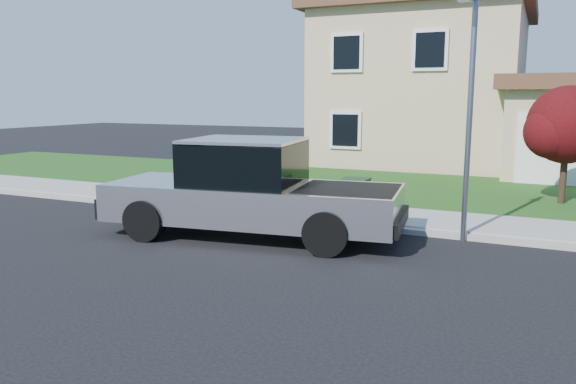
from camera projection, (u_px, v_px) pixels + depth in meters
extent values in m
plane|color=black|center=(243.00, 255.00, 10.51)|extent=(80.00, 80.00, 0.00)
cube|color=gray|center=(344.00, 225.00, 12.70)|extent=(40.00, 0.20, 0.12)
cube|color=gray|center=(358.00, 215.00, 13.68)|extent=(40.00, 2.00, 0.15)
cube|color=#194112|center=(401.00, 189.00, 17.73)|extent=(40.00, 7.00, 0.10)
cube|color=tan|center=(425.00, 90.00, 25.23)|extent=(8.00, 9.00, 6.40)
cube|color=#4C2D1E|center=(428.00, 12.00, 24.66)|extent=(8.80, 9.80, 0.50)
cube|color=white|center=(347.00, 53.00, 21.80)|extent=(1.30, 0.10, 1.50)
cube|color=white|center=(430.00, 50.00, 20.50)|extent=(1.30, 0.10, 1.50)
cube|color=black|center=(345.00, 130.00, 22.31)|extent=(1.30, 0.10, 1.50)
cylinder|color=black|center=(145.00, 220.00, 11.47)|extent=(0.89, 0.43, 0.86)
cylinder|color=black|center=(189.00, 203.00, 13.32)|extent=(0.89, 0.43, 0.86)
cylinder|color=black|center=(326.00, 233.00, 10.37)|extent=(0.89, 0.43, 0.86)
cylinder|color=black|center=(347.00, 213.00, 12.22)|extent=(0.89, 0.43, 0.86)
cube|color=silver|center=(252.00, 202.00, 11.77)|extent=(6.33, 2.90, 0.77)
cube|color=black|center=(245.00, 163.00, 11.68)|extent=(2.48, 2.26, 0.91)
cube|color=silver|center=(244.00, 141.00, 11.60)|extent=(2.48, 2.26, 0.09)
cube|color=black|center=(348.00, 190.00, 11.12)|extent=(2.14, 2.05, 0.06)
cube|color=black|center=(125.00, 201.00, 12.69)|extent=(0.39, 2.03, 0.43)
cube|color=black|center=(401.00, 221.00, 10.91)|extent=(0.39, 2.03, 0.27)
cube|color=black|center=(229.00, 161.00, 13.03)|extent=(0.16, 0.25, 0.19)
imported|color=tan|center=(270.00, 187.00, 13.09)|extent=(0.63, 0.43, 1.69)
cylinder|color=#D1B586|center=(270.00, 150.00, 12.95)|extent=(0.45, 0.45, 0.04)
cylinder|color=#D1B586|center=(270.00, 147.00, 12.94)|extent=(0.22, 0.22, 0.16)
cylinder|color=black|center=(563.00, 177.00, 14.94)|extent=(0.18, 0.18, 1.43)
sphere|color=#430E10|center=(567.00, 125.00, 14.71)|extent=(2.05, 2.05, 2.05)
sphere|color=#430E10|center=(552.00, 132.00, 14.64)|extent=(1.43, 1.43, 1.43)
cube|color=#0F3816|center=(354.00, 201.00, 12.71)|extent=(0.54, 0.62, 0.88)
cube|color=#0F3816|center=(355.00, 180.00, 12.63)|extent=(0.59, 0.68, 0.07)
cylinder|color=slate|center=(469.00, 124.00, 11.10)|extent=(0.12, 0.12, 4.80)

